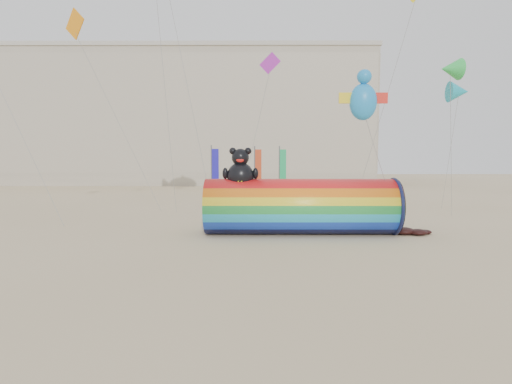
{
  "coord_description": "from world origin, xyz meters",
  "views": [
    {
      "loc": [
        0.57,
        -19.49,
        4.25
      ],
      "look_at": [
        0.5,
        1.5,
        2.4
      ],
      "focal_mm": 28.0,
      "sensor_mm": 36.0,
      "label": 1
    }
  ],
  "objects_px": {
    "windsock_assembly": "(300,205)",
    "fabric_bundle": "(407,231)",
    "hotel_building": "(180,119)",
    "kite_handler": "(381,217)"
  },
  "relations": [
    {
      "from": "hotel_building",
      "to": "kite_handler",
      "type": "relative_size",
      "value": 34.57
    },
    {
      "from": "windsock_assembly",
      "to": "fabric_bundle",
      "type": "height_order",
      "value": "windsock_assembly"
    },
    {
      "from": "hotel_building",
      "to": "fabric_bundle",
      "type": "xyz_separation_m",
      "value": [
        20.82,
        -43.78,
        -10.14
      ]
    },
    {
      "from": "windsock_assembly",
      "to": "fabric_bundle",
      "type": "distance_m",
      "value": 6.05
    },
    {
      "from": "hotel_building",
      "to": "fabric_bundle",
      "type": "height_order",
      "value": "hotel_building"
    },
    {
      "from": "hotel_building",
      "to": "kite_handler",
      "type": "bearing_deg",
      "value": -65.5
    },
    {
      "from": "windsock_assembly",
      "to": "hotel_building",
      "type": "bearing_deg",
      "value": 108.92
    },
    {
      "from": "windsock_assembly",
      "to": "fabric_bundle",
      "type": "relative_size",
      "value": 4.01
    },
    {
      "from": "hotel_building",
      "to": "kite_handler",
      "type": "distance_m",
      "value": 48.19
    },
    {
      "from": "kite_handler",
      "to": "windsock_assembly",
      "type": "bearing_deg",
      "value": -6.78
    }
  ]
}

